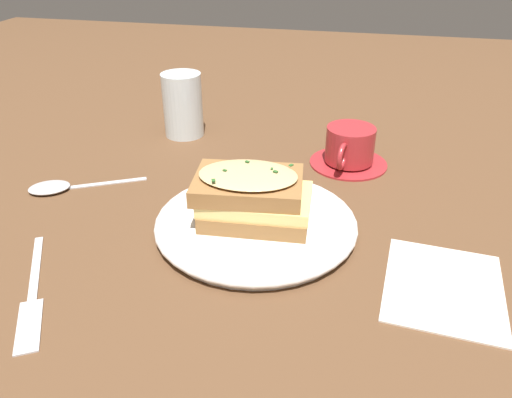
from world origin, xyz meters
TOP-DOWN VIEW (x-y plane):
  - ground_plane at (0.00, 0.00)m, footprint 2.40×2.40m
  - dinner_plate at (-0.02, -0.01)m, footprint 0.25×0.25m
  - sandwich at (-0.02, -0.01)m, footprint 0.11×0.14m
  - teacup_with_saucer at (0.19, -0.11)m, footprint 0.13×0.12m
  - water_glass at (0.25, 0.18)m, footprint 0.07×0.07m
  - fork at (-0.20, 0.18)m, footprint 0.17×0.11m
  - spoon at (0.02, 0.29)m, footprint 0.10×0.16m
  - napkin at (-0.08, -0.23)m, footprint 0.16×0.13m

SIDE VIEW (x-z plane):
  - ground_plane at x=0.00m, z-range 0.00..0.00m
  - fork at x=-0.20m, z-range 0.00..0.00m
  - napkin at x=-0.08m, z-range 0.00..0.00m
  - spoon at x=0.02m, z-range 0.00..0.01m
  - dinner_plate at x=-0.02m, z-range 0.00..0.02m
  - teacup_with_saucer at x=0.19m, z-range 0.00..0.06m
  - sandwich at x=-0.02m, z-range 0.01..0.08m
  - water_glass at x=0.25m, z-range 0.00..0.11m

